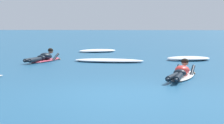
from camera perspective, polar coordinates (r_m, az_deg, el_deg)
name	(u,v)px	position (r m, az deg, el deg)	size (l,w,h in m)	color
ground_plane	(129,55)	(18.28, 2.45, 0.99)	(120.00, 120.00, 0.00)	#235B84
surfer_near	(181,73)	(10.99, 10.06, -1.59)	(1.18, 2.60, 0.55)	white
surfer_far	(44,58)	(15.59, -9.86, 0.60)	(1.11, 2.43, 0.54)	#E54C66
whitewater_front	(188,58)	(16.15, 11.05, 0.51)	(1.93, 1.42, 0.16)	white
whitewater_mid_left	(98,51)	(20.30, -2.11, 1.66)	(2.26, 1.87, 0.14)	white
whitewater_mid_right	(109,60)	(15.18, -0.43, 0.23)	(2.80, 1.27, 0.12)	white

